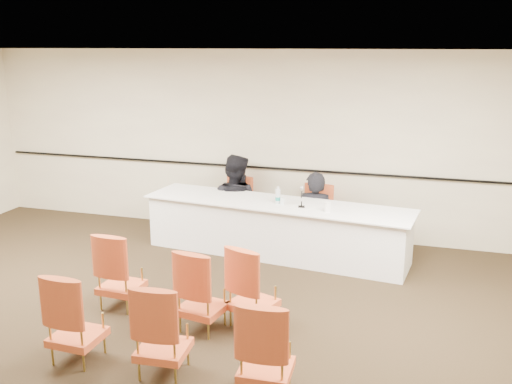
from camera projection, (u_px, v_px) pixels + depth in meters
floor at (161, 346)px, 5.99m from camera, size 10.00×10.00×0.00m
ceiling at (147, 53)px, 5.24m from camera, size 10.00×10.00×0.00m
wall_back at (266, 143)px, 9.32m from camera, size 10.00×0.04×3.00m
wall_rail at (265, 168)px, 9.38m from camera, size 9.80×0.04×0.03m
panel_table at (276, 229)px, 8.51m from camera, size 4.10×1.36×0.81m
panelist_main at (314, 224)px, 8.88m from camera, size 0.63×0.43×1.68m
panelist_main_chair at (315, 217)px, 8.85m from camera, size 0.55×0.55×0.95m
panelist_second at (235, 209)px, 9.38m from camera, size 0.99×0.83×1.81m
panelist_second_chair at (235, 207)px, 9.37m from camera, size 0.55×0.55×0.95m
papers at (302, 207)px, 8.15m from camera, size 0.36×0.31×0.00m
microphone at (302, 198)px, 8.12m from camera, size 0.15×0.22×0.28m
water_bottle at (278, 195)px, 8.33m from camera, size 0.08×0.08×0.25m
drinking_glass at (282, 201)px, 8.30m from camera, size 0.08×0.08×0.10m
coffee_cup at (328, 207)px, 7.92m from camera, size 0.11×0.11×0.14m
aud_chair_front_left at (120, 269)px, 6.78m from camera, size 0.52×0.52×0.95m
aud_chair_front_mid at (202, 289)px, 6.23m from camera, size 0.57×0.57×0.95m
aud_chair_front_right at (253, 285)px, 6.34m from camera, size 0.64×0.64×0.95m
aud_chair_back_left at (76, 316)px, 5.63m from camera, size 0.51×0.51×0.95m
aud_chair_back_mid at (163, 328)px, 5.39m from camera, size 0.54×0.54×0.95m
aud_chair_back_right at (266, 347)px, 5.05m from camera, size 0.53×0.53×0.95m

